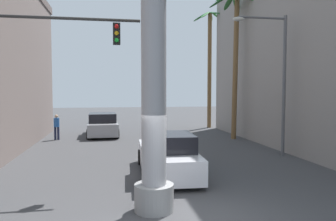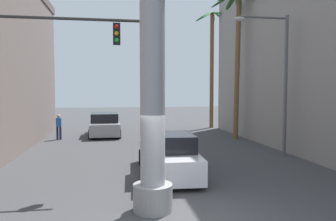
# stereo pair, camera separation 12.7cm
# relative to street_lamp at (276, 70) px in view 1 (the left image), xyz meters

# --- Properties ---
(ground_plane) EXTENTS (87.62, 87.62, 0.00)m
(ground_plane) POSITION_rel_street_lamp_xyz_m (-5.70, 3.05, -4.05)
(ground_plane) COLOR #424244
(street_lamp) EXTENTS (2.66, 0.28, 6.60)m
(street_lamp) POSITION_rel_street_lamp_xyz_m (0.00, 0.00, 0.00)
(street_lamp) COLOR #59595E
(street_lamp) RESTS_ON ground
(traffic_light_mast) EXTENTS (5.28, 0.32, 5.54)m
(traffic_light_mast) POSITION_rel_street_lamp_xyz_m (-10.16, -3.16, -0.10)
(traffic_light_mast) COLOR #333333
(traffic_light_mast) RESTS_ON ground
(car_lead) EXTENTS (2.20, 4.90, 1.56)m
(car_lead) POSITION_rel_street_lamp_xyz_m (-5.57, -2.45, -3.35)
(car_lead) COLOR black
(car_lead) RESTS_ON ground
(car_far) EXTENTS (2.19, 4.66, 1.56)m
(car_far) POSITION_rel_street_lamp_xyz_m (-8.16, 8.72, -3.32)
(car_far) COLOR black
(car_far) RESTS_ON ground
(palm_tree_mid_right) EXTENTS (3.23, 3.26, 9.38)m
(palm_tree_mid_right) POSITION_rel_street_lamp_xyz_m (0.28, 5.84, 2.08)
(palm_tree_mid_right) COLOR brown
(palm_tree_mid_right) RESTS_ON ground
(palm_tree_far_right) EXTENTS (2.73, 2.85, 9.66)m
(palm_tree_far_right) POSITION_rel_street_lamp_xyz_m (0.57, 12.15, 1.75)
(palm_tree_far_right) COLOR brown
(palm_tree_far_right) RESTS_ON ground
(pedestrian_far_left) EXTENTS (0.42, 0.42, 1.60)m
(pedestrian_far_left) POSITION_rel_street_lamp_xyz_m (-10.98, 7.20, -3.12)
(pedestrian_far_left) COLOR #1E233F
(pedestrian_far_left) RESTS_ON ground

